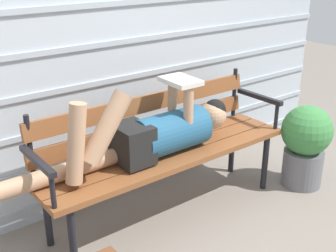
% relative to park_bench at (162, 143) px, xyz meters
% --- Properties ---
extents(ground_plane, '(12.00, 12.00, 0.00)m').
position_rel_park_bench_xyz_m(ground_plane, '(-0.00, -0.12, -0.51)').
color(ground_plane, gray).
extents(house_siding, '(4.04, 0.08, 2.25)m').
position_rel_park_bench_xyz_m(house_siding, '(-0.00, 0.41, 0.62)').
color(house_siding, '#B2BCC6').
rests_on(house_siding, ground).
extents(park_bench, '(1.79, 0.46, 0.85)m').
position_rel_park_bench_xyz_m(park_bench, '(0.00, 0.00, 0.00)').
color(park_bench, brown).
rests_on(park_bench, ground).
extents(reclining_person, '(1.67, 0.26, 0.51)m').
position_rel_park_bench_xyz_m(reclining_person, '(-0.12, -0.07, 0.12)').
color(reclining_person, '#23567A').
extents(potted_plant, '(0.38, 0.38, 0.64)m').
position_rel_park_bench_xyz_m(potted_plant, '(1.07, -0.38, -0.16)').
color(potted_plant, slate).
rests_on(potted_plant, ground).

